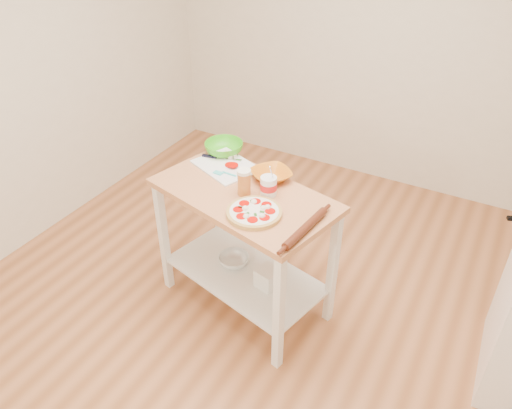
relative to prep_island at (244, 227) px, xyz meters
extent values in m
cube|color=#B46E42|center=(0.13, -0.17, -0.66)|extent=(4.00, 4.50, 0.02)
cube|color=beige|center=(0.13, 2.09, 0.70)|extent=(4.00, 0.02, 2.70)
cube|color=tan|center=(0.00, 0.00, 0.23)|extent=(1.23, 0.85, 0.04)
cube|color=white|center=(0.00, 0.00, -0.40)|extent=(1.13, 0.78, 0.02)
cube|color=white|center=(-0.56, -0.13, -0.22)|extent=(0.06, 0.06, 0.86)
cube|color=white|center=(-0.44, 0.37, -0.22)|extent=(0.06, 0.06, 0.86)
cube|color=white|center=(0.44, -0.37, -0.22)|extent=(0.06, 0.06, 0.86)
cube|color=white|center=(0.56, 0.13, -0.22)|extent=(0.06, 0.06, 0.86)
cylinder|color=tan|center=(0.16, -0.17, 0.26)|extent=(0.31, 0.31, 0.02)
cylinder|color=tan|center=(0.16, -0.17, 0.27)|extent=(0.31, 0.31, 0.01)
cylinder|color=white|center=(0.16, -0.17, 0.28)|extent=(0.28, 0.28, 0.01)
cylinder|color=#C50500|center=(0.25, -0.13, 0.28)|extent=(0.06, 0.06, 0.01)
cylinder|color=#C50500|center=(0.20, -0.08, 0.28)|extent=(0.06, 0.06, 0.01)
cylinder|color=#C50500|center=(0.13, -0.09, 0.28)|extent=(0.06, 0.06, 0.01)
cylinder|color=#C50500|center=(0.08, -0.13, 0.28)|extent=(0.06, 0.06, 0.01)
cylinder|color=#C50500|center=(0.08, -0.20, 0.28)|extent=(0.06, 0.06, 0.01)
cylinder|color=#C50500|center=(0.13, -0.25, 0.28)|extent=(0.06, 0.06, 0.01)
cylinder|color=#C50500|center=(0.20, -0.25, 0.28)|extent=(0.06, 0.06, 0.01)
cylinder|color=#C50500|center=(0.25, -0.20, 0.28)|extent=(0.06, 0.06, 0.01)
sphere|color=white|center=(0.22, -0.11, 0.28)|extent=(0.04, 0.04, 0.04)
sphere|color=white|center=(0.12, -0.10, 0.28)|extent=(0.04, 0.04, 0.04)
sphere|color=white|center=(0.11, -0.18, 0.28)|extent=(0.04, 0.04, 0.04)
sphere|color=white|center=(0.16, -0.24, 0.28)|extent=(0.04, 0.04, 0.04)
sphere|color=white|center=(0.23, -0.20, 0.28)|extent=(0.04, 0.04, 0.04)
sphere|color=white|center=(0.20, -0.13, 0.28)|extent=(0.04, 0.04, 0.04)
plane|color=#215418|center=(0.21, -0.16, 0.29)|extent=(0.03, 0.03, 0.00)
plane|color=#215418|center=(0.19, -0.11, 0.29)|extent=(0.03, 0.03, 0.00)
plane|color=#215418|center=(0.11, -0.10, 0.29)|extent=(0.04, 0.04, 0.00)
plane|color=#215418|center=(0.08, -0.18, 0.29)|extent=(0.03, 0.03, 0.00)
plane|color=#215418|center=(0.15, -0.21, 0.29)|extent=(0.03, 0.03, 0.00)
plane|color=#215418|center=(0.19, -0.20, 0.29)|extent=(0.04, 0.04, 0.00)
cube|color=white|center=(-0.26, 0.21, 0.26)|extent=(0.48, 0.43, 0.01)
cube|color=#F4EACC|center=(-0.34, 0.32, 0.28)|extent=(0.03, 0.03, 0.02)
cube|color=#F4EACC|center=(-0.31, 0.31, 0.28)|extent=(0.03, 0.03, 0.02)
cube|color=#F4EACC|center=(-0.28, 0.29, 0.28)|extent=(0.03, 0.03, 0.02)
cube|color=#F4EACC|center=(-0.33, 0.35, 0.28)|extent=(0.03, 0.03, 0.02)
cube|color=#F4EACC|center=(-0.30, 0.34, 0.28)|extent=(0.03, 0.03, 0.02)
cube|color=#F4EACC|center=(-0.26, 0.33, 0.28)|extent=(0.03, 0.03, 0.02)
cylinder|color=#C50500|center=(-0.23, 0.22, 0.27)|extent=(0.07, 0.07, 0.01)
cylinder|color=#C50500|center=(-0.22, 0.22, 0.28)|extent=(0.07, 0.07, 0.01)
cylinder|color=#C50500|center=(-0.20, 0.21, 0.28)|extent=(0.07, 0.07, 0.01)
cube|color=#43CDCD|center=(-0.24, 0.10, 0.27)|extent=(0.06, 0.04, 0.01)
cylinder|color=#43CDCD|center=(-0.17, 0.12, 0.27)|extent=(0.10, 0.02, 0.01)
cube|color=silver|center=(-0.28, 0.29, 0.27)|extent=(0.18, 0.06, 0.00)
cube|color=black|center=(-0.41, 0.25, 0.27)|extent=(0.10, 0.04, 0.01)
imported|color=orange|center=(0.07, 0.22, 0.28)|extent=(0.33, 0.33, 0.06)
imported|color=green|center=(-0.36, 0.36, 0.29)|extent=(0.29, 0.29, 0.08)
cylinder|color=#BB6A2A|center=(0.01, -0.01, 0.33)|extent=(0.08, 0.08, 0.14)
cylinder|color=white|center=(0.01, -0.01, 0.41)|extent=(0.08, 0.08, 0.02)
cylinder|color=white|center=(0.14, 0.05, 0.31)|extent=(0.10, 0.10, 0.12)
cylinder|color=red|center=(0.14, 0.05, 0.31)|extent=(0.10, 0.10, 0.04)
cylinder|color=silver|center=(0.16, 0.05, 0.41)|extent=(0.01, 0.06, 0.12)
cylinder|color=#592514|center=(0.48, -0.18, 0.28)|extent=(0.09, 0.40, 0.05)
imported|color=silver|center=(-0.11, 0.04, -0.35)|extent=(0.23, 0.23, 0.07)
cube|color=white|center=(0.19, -0.03, -0.32)|extent=(0.16, 0.16, 0.13)
camera|label=1|loc=(1.28, -2.15, 1.87)|focal=35.00mm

